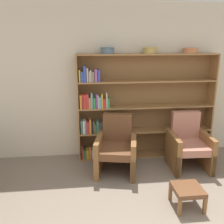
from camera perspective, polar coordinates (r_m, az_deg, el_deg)
The scene contains 8 objects.
wall_back at distance 4.61m, azimuth 5.71°, elevation 6.92°, with size 12.00×0.06×2.75m.
bookshelf at distance 4.53m, azimuth 5.04°, elevation 0.76°, with size 2.46×0.30×1.89m.
bowl_olive at distance 4.28m, azimuth -1.05°, elevation 13.99°, with size 0.24×0.24×0.11m.
bowl_terracotta at distance 4.41m, azimuth 8.65°, elevation 13.86°, with size 0.24×0.24×0.10m.
bowl_sage at distance 4.65m, azimuth 17.52°, elevation 13.33°, with size 0.27×0.27×0.09m.
armchair_leather at distance 4.13m, azimuth 1.00°, elevation -8.26°, with size 0.76×0.80×0.92m.
armchair_cushioned at distance 4.45m, azimuth 17.06°, elevation -7.15°, with size 0.67×0.71×0.92m.
footstool at distance 3.50m, azimuth 16.90°, elevation -16.85°, with size 0.37×0.37×0.29m.
Camera 1 is at (-0.97, -1.83, 2.09)m, focal length 40.00 mm.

